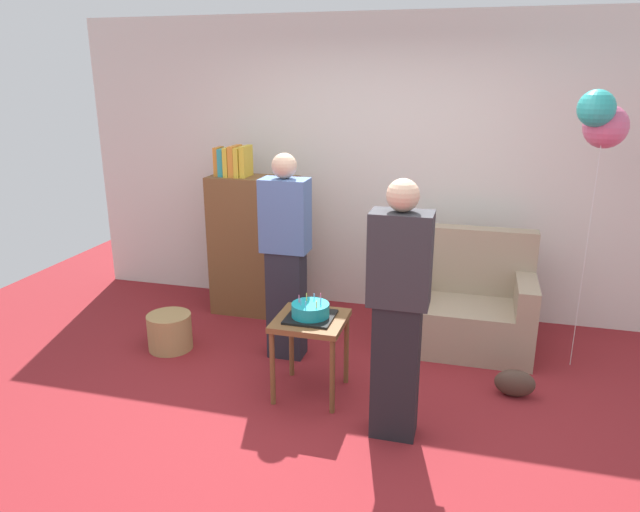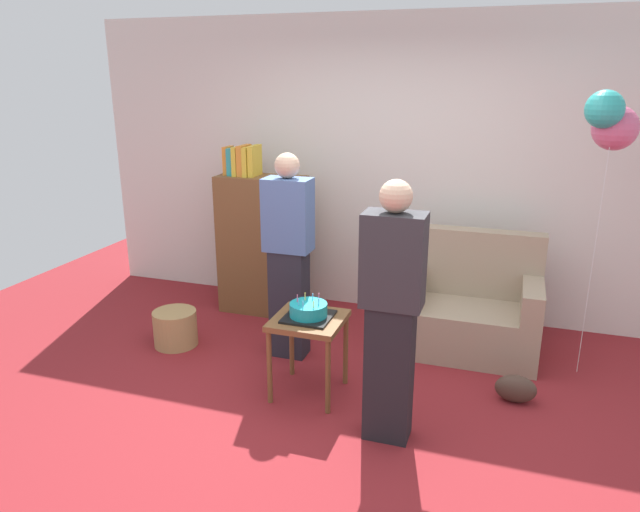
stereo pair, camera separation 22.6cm
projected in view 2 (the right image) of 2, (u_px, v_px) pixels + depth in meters
ground_plane at (329, 416)px, 3.92m from camera, size 8.00×8.00×0.00m
wall_back at (397, 169)px, 5.37m from camera, size 6.00×0.10×2.70m
couch at (469, 309)px, 4.80m from camera, size 1.10×0.70×0.96m
bookshelf at (262, 242)px, 5.47m from camera, size 0.80×0.36×1.57m
side_table at (309, 329)px, 4.07m from camera, size 0.48×0.48×0.58m
birthday_cake at (308, 311)px, 4.02m from camera, size 0.32×0.32×0.17m
person_blowing_candles at (289, 256)px, 4.54m from camera, size 0.36×0.22×1.63m
person_holding_cake at (391, 313)px, 3.47m from camera, size 0.36×0.22×1.63m
wicker_basket at (175, 328)px, 4.91m from camera, size 0.36×0.36×0.30m
handbag at (516, 389)px, 4.06m from camera, size 0.28×0.14×0.20m
balloon_bunch at (611, 121)px, 3.98m from camera, size 0.38×0.39×2.09m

